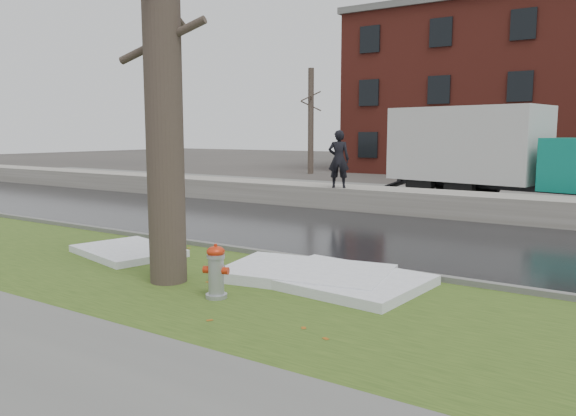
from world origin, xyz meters
The scene contains 15 objects.
ground centered at (0.00, 0.00, 0.00)m, with size 120.00×120.00×0.00m, color #47423D.
verge centered at (0.00, -1.25, 0.02)m, with size 60.00×4.50×0.04m, color #2E4617.
road centered at (0.00, 4.50, 0.01)m, with size 60.00×7.00×0.03m, color black.
parking_lot centered at (0.00, 13.00, 0.01)m, with size 60.00×9.00×0.03m, color slate.
curb centered at (0.00, 1.00, 0.07)m, with size 60.00×0.15×0.14m, color slate.
snowbank centered at (0.00, 8.70, 0.38)m, with size 60.00×1.60×0.75m, color #A49F96.
bg_tree_left centered at (-12.00, 22.00, 3.33)m, with size 1.40×1.62×6.50m.
bg_tree_center centered at (-6.00, 26.00, 3.33)m, with size 1.40×1.62×6.50m.
fire_hydrant centered at (0.66, -1.85, 0.49)m, with size 0.42×0.39×0.84m.
tree centered at (-0.65, -1.56, 3.95)m, with size 1.59×1.86×7.76m.
box_truck centered at (1.26, 12.98, 1.86)m, with size 10.66×4.11×3.52m.
worker centered at (-2.57, 8.10, 1.70)m, with size 0.69×0.45×1.90m, color black.
snow_patch_near centered at (1.92, -0.10, 0.12)m, with size 2.60×2.00×0.16m, color white.
snow_patch_far centered at (-2.92, -0.48, 0.11)m, with size 2.20×1.60×0.14m, color white.
snow_patch_side centered at (1.21, -0.10, 0.13)m, with size 2.80×1.80×0.18m, color white.
Camera 1 is at (6.18, -8.24, 2.56)m, focal length 35.00 mm.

